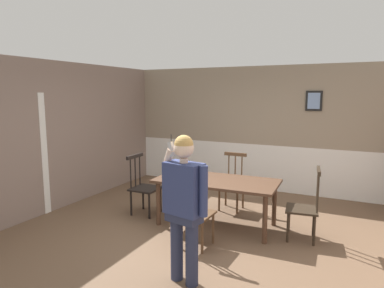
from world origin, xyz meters
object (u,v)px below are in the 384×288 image
(dining_table, at_px, (216,185))
(chair_by_doorway, at_px, (195,213))
(person_figure, at_px, (184,200))
(chair_opposite_corner, at_px, (144,186))
(chair_near_window, at_px, (232,183))
(chair_at_table_head, at_px, (305,207))

(dining_table, xyz_separation_m, chair_by_doorway, (0.03, -0.85, -0.18))
(dining_table, distance_m, person_figure, 1.74)
(dining_table, distance_m, chair_opposite_corner, 1.35)
(chair_near_window, bearing_deg, chair_at_table_head, 149.97)
(chair_by_doorway, height_order, chair_opposite_corner, chair_opposite_corner)
(chair_at_table_head, bearing_deg, chair_opposite_corner, 84.64)
(dining_table, height_order, chair_by_doorway, chair_by_doorway)
(chair_at_table_head, relative_size, person_figure, 0.64)
(chair_at_table_head, distance_m, chair_opposite_corner, 2.68)
(chair_at_table_head, xyz_separation_m, chair_opposite_corner, (-2.67, -0.11, 0.00))
(chair_by_doorway, bearing_deg, chair_opposite_corner, 151.26)
(chair_near_window, distance_m, person_figure, 2.60)
(dining_table, relative_size, chair_near_window, 1.90)
(chair_near_window, distance_m, chair_opposite_corner, 1.58)
(chair_opposite_corner, bearing_deg, chair_near_window, 124.08)
(chair_by_doorway, bearing_deg, person_figure, -70.42)
(chair_at_table_head, relative_size, chair_opposite_corner, 1.02)
(dining_table, relative_size, chair_by_doorway, 1.96)
(chair_by_doorway, bearing_deg, chair_at_table_head, 36.18)
(dining_table, relative_size, chair_at_table_head, 1.83)
(chair_near_window, bearing_deg, person_figure, 97.61)
(chair_by_doorway, relative_size, person_figure, 0.59)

